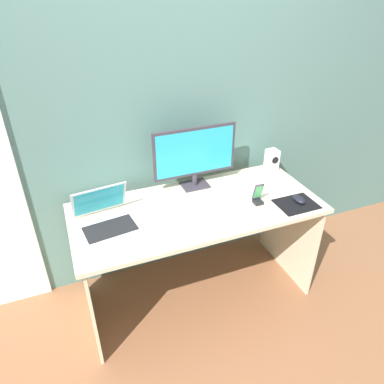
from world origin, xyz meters
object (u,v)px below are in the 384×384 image
at_px(monitor, 195,155).
at_px(mouse, 299,199).
at_px(phone_in_dock, 258,196).
at_px(keyboard_external, 226,220).
at_px(speaker_right, 272,160).
at_px(laptop, 106,219).

distance_m(monitor, mouse, 0.72).
bearing_deg(phone_in_dock, keyboard_external, -160.04).
xyz_separation_m(monitor, phone_in_dock, (0.29, -0.35, -0.18)).
relative_size(speaker_right, laptop, 0.45).
relative_size(monitor, phone_in_dock, 4.10).
bearing_deg(monitor, mouse, -39.09).
bearing_deg(speaker_right, keyboard_external, -142.74).
relative_size(monitor, keyboard_external, 1.43).
relative_size(monitor, laptop, 1.59).
bearing_deg(monitor, keyboard_external, -88.03).
height_order(mouse, phone_in_dock, phone_in_dock).
bearing_deg(keyboard_external, mouse, -0.15).
relative_size(speaker_right, phone_in_dock, 1.16).
bearing_deg(mouse, monitor, 142.01).
xyz_separation_m(keyboard_external, phone_in_dock, (0.27, 0.10, 0.04)).
xyz_separation_m(laptop, keyboard_external, (0.65, -0.21, -0.04)).
bearing_deg(laptop, keyboard_external, -17.94).
xyz_separation_m(speaker_right, laptop, (-1.25, -0.24, -0.04)).
bearing_deg(laptop, speaker_right, 10.82).
xyz_separation_m(monitor, laptop, (-0.64, -0.23, -0.19)).
bearing_deg(monitor, laptop, -160.03).
relative_size(speaker_right, keyboard_external, 0.40).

